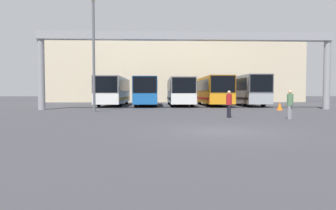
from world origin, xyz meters
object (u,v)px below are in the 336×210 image
Objects in this scene: bus_slot_1 at (147,90)px; lamp_post at (94,50)px; traffic_cone at (280,106)px; bus_slot_3 at (213,89)px; pedestrian_near_left at (290,104)px; pedestrian_near_center at (229,103)px; bus_slot_2 at (180,90)px; bus_slot_0 at (114,90)px; bus_slot_4 at (245,89)px.

lamp_post is at bearing -109.50° from bus_slot_1.
lamp_post is (-15.31, -1.41, 4.45)m from traffic_cone.
bus_slot_3 is 15.68m from lamp_post.
pedestrian_near_left is (1.21, -17.21, -0.97)m from bus_slot_3.
bus_slot_3 is 1.18× the size of lamp_post.
pedestrian_near_center is 2.37× the size of traffic_cone.
bus_slot_3 is at bearing 42.80° from lamp_post.
bus_slot_2 reaches higher than pedestrian_near_left.
pedestrian_near_left reaches higher than traffic_cone.
bus_slot_0 is 1.33× the size of lamp_post.
traffic_cone is at bearing -50.35° from bus_slot_2.
bus_slot_3 is at bearing -5.23° from bus_slot_2.
pedestrian_near_center is at bearing -83.98° from bus_slot_2.
bus_slot_2 is 3.80m from bus_slot_3.
bus_slot_1 reaches higher than bus_slot_2.
pedestrian_near_left is at bearing -63.10° from bus_slot_1.
bus_slot_2 is at bearing -2.23° from bus_slot_0.
pedestrian_near_center is at bearing -97.24° from bus_slot_3.
bus_slot_2 is at bearing 4.02° from bus_slot_1.
lamp_post reaches higher than bus_slot_0.
bus_slot_4 reaches higher than bus_slot_3.
lamp_post reaches higher than bus_slot_2.
bus_slot_0 is at bearing 90.26° from lamp_post.
pedestrian_near_center is at bearing -71.17° from bus_slot_1.
bus_slot_0 is 7.08× the size of pedestrian_near_left.
pedestrian_near_center reaches higher than traffic_cone.
bus_slot_0 is 1.11× the size of bus_slot_1.
bus_slot_4 is 1.23× the size of lamp_post.
bus_slot_0 is 7.57m from bus_slot_2.
bus_slot_3 is 6.31× the size of pedestrian_near_left.
lamp_post is at bearing -174.74° from traffic_cone.
bus_slot_0 is at bearing 176.77° from bus_slot_3.
bus_slot_4 is at bearing -30.70° from pedestrian_near_center.
traffic_cone is at bearing -151.11° from pedestrian_near_left.
bus_slot_0 reaches higher than bus_slot_2.
bus_slot_4 reaches higher than pedestrian_near_center.
bus_slot_0 is at bearing 171.57° from bus_slot_1.
lamp_post reaches higher than bus_slot_4.
bus_slot_4 is 15.70× the size of traffic_cone.
bus_slot_3 is at bearing -128.12° from pedestrian_near_left.
bus_slot_1 is 6.48× the size of pedestrian_near_center.
bus_slot_2 is 16.12× the size of traffic_cone.
bus_slot_1 is 1.02× the size of bus_slot_3.
bus_slot_4 is (7.57, -0.15, 0.15)m from bus_slot_2.
bus_slot_3 is at bearing -18.26° from pedestrian_near_center.
lamp_post is at bearing -70.46° from pedestrian_near_left.
bus_slot_0 reaches higher than pedestrian_near_left.
bus_slot_1 is at bearing -179.40° from bus_slot_4.
pedestrian_near_left is (8.77, -17.29, -0.92)m from bus_slot_1.
bus_slot_1 reaches higher than traffic_cone.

